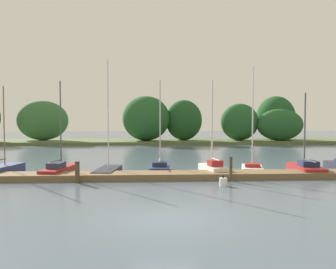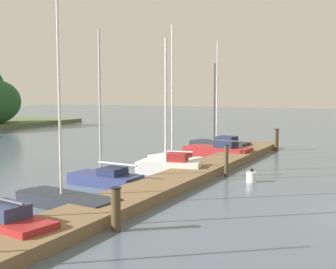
% 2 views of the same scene
% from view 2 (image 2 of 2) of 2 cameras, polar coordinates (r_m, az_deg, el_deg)
% --- Properties ---
extents(dock_pier, '(28.98, 1.80, 0.35)m').
position_cam_2_polar(dock_pier, '(16.72, -1.40, -6.63)').
color(dock_pier, brown).
rests_on(dock_pier, ground).
extents(sailboat_3, '(1.63, 3.93, 7.25)m').
position_cam_2_polar(sailboat_3, '(15.05, -12.93, -7.75)').
color(sailboat_3, '#232833').
rests_on(sailboat_3, ground).
extents(sailboat_4, '(1.44, 3.19, 6.04)m').
position_cam_2_polar(sailboat_4, '(18.08, -8.05, -5.27)').
color(sailboat_4, navy).
rests_on(sailboat_4, ground).
extents(sailboat_5, '(1.55, 3.01, 5.95)m').
position_cam_2_polar(sailboat_5, '(20.24, 0.08, -3.73)').
color(sailboat_5, white).
rests_on(sailboat_5, ground).
extents(sailboat_6, '(1.87, 2.98, 6.99)m').
position_cam_2_polar(sailboat_6, '(23.31, 0.76, -2.77)').
color(sailboat_6, white).
rests_on(sailboat_6, ground).
extents(sailboat_7, '(1.60, 3.96, 5.18)m').
position_cam_2_polar(sailboat_7, '(25.70, 6.11, -1.94)').
color(sailboat_7, maroon).
rests_on(sailboat_7, ground).
extents(sailboat_8, '(1.82, 4.02, 6.74)m').
position_cam_2_polar(sailboat_8, '(28.74, 6.39, -1.17)').
color(sailboat_8, '#232833').
rests_on(sailboat_8, ground).
extents(mooring_piling_1, '(0.29, 0.29, 1.18)m').
position_cam_2_polar(mooring_piling_1, '(12.21, -6.53, -9.24)').
color(mooring_piling_1, '#4C3D28').
rests_on(mooring_piling_1, ground).
extents(mooring_piling_2, '(0.20, 0.20, 1.37)m').
position_cam_2_polar(mooring_piling_2, '(19.78, 7.31, -3.24)').
color(mooring_piling_2, '#4C3D28').
rests_on(mooring_piling_2, ground).
extents(mooring_piling_3, '(0.30, 0.30, 1.34)m').
position_cam_2_polar(mooring_piling_3, '(28.81, 13.41, -0.61)').
color(mooring_piling_3, '#4C3D28').
rests_on(mooring_piling_3, ground).
extents(channel_buoy_0, '(0.42, 0.42, 0.57)m').
position_cam_2_polar(channel_buoy_0, '(18.79, 10.42, -5.21)').
color(channel_buoy_0, white).
rests_on(channel_buoy_0, ground).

